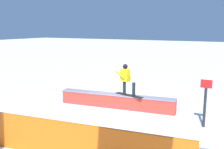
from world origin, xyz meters
TOP-DOWN VIEW (x-y plane):
  - ground_plane at (0.00, 0.00)m, footprint 120.00×120.00m
  - grind_box at (0.00, 0.00)m, footprint 5.36×1.22m
  - snowboarder at (-0.44, -0.12)m, footprint 1.46×0.61m
  - safety_fence at (0.00, 4.88)m, footprint 8.60×1.26m
  - trail_marker at (-3.89, 0.50)m, footprint 0.40×0.10m

SIDE VIEW (x-z plane):
  - ground_plane at x=0.00m, z-range 0.00..0.00m
  - grind_box at x=0.00m, z-range -0.03..0.61m
  - safety_fence at x=0.00m, z-range 0.00..1.10m
  - trail_marker at x=-3.89m, z-range 0.07..1.85m
  - snowboarder at x=-0.44m, z-range 0.69..2.09m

